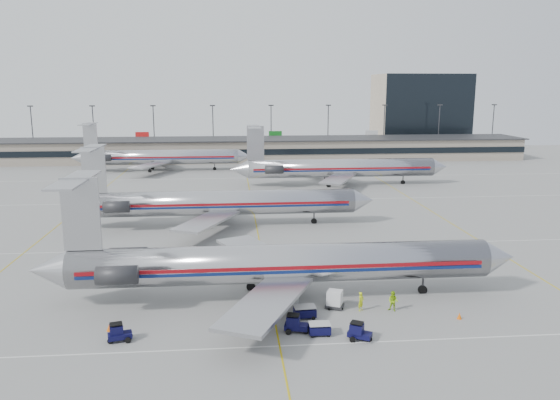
{
  "coord_description": "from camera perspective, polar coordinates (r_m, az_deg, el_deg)",
  "views": [
    {
      "loc": [
        -3.65,
        -58.67,
        20.53
      ],
      "look_at": [
        3.34,
        18.59,
        4.5
      ],
      "focal_mm": 35.0,
      "sensor_mm": 36.0,
      "label": 1
    }
  ],
  "objects": [
    {
      "name": "ramp_worker_far",
      "position": [
        52.84,
        11.73,
        -10.32
      ],
      "size": [
        1.18,
        1.13,
        1.92
      ],
      "primitive_type": "imported",
      "rotation": [
        0.0,
        0.0,
        -0.6
      ],
      "color": "#93CC13",
      "rests_on": "ground"
    },
    {
      "name": "ground",
      "position": [
        62.26,
        -1.54,
        -7.58
      ],
      "size": [
        260.0,
        260.0,
        0.0
      ],
      "primitive_type": "plane",
      "color": "gray",
      "rests_on": "ground"
    },
    {
      "name": "ramp_worker_near",
      "position": [
        52.44,
        8.46,
        -10.43
      ],
      "size": [
        0.78,
        0.77,
        1.82
      ],
      "primitive_type": "imported",
      "rotation": [
        0.0,
        0.0,
        0.73
      ],
      "color": "#C7DB14",
      "rests_on": "ground"
    },
    {
      "name": "belt_loader",
      "position": [
        53.77,
        0.11,
        -10.08
      ],
      "size": [
        4.34,
        1.9,
        2.24
      ],
      "rotation": [
        0.0,
        0.0,
        -0.17
      ],
      "color": "#A9A9A9",
      "rests_on": "ground"
    },
    {
      "name": "terminal",
      "position": [
        157.64,
        -3.83,
        5.32
      ],
      "size": [
        162.0,
        17.0,
        6.25
      ],
      "color": "gray",
      "rests_on": "ground"
    },
    {
      "name": "jet_foreground",
      "position": [
        53.8,
        -0.79,
        -6.63
      ],
      "size": [
        47.84,
        28.17,
        12.52
      ],
      "color": "#BAB9BE",
      "rests_on": "ground"
    },
    {
      "name": "jet_third_row",
      "position": [
        117.13,
        5.95,
        3.36
      ],
      "size": [
        46.91,
        28.85,
        12.83
      ],
      "color": "#BAB9BE",
      "rests_on": "ground"
    },
    {
      "name": "light_mast_row",
      "position": [
        171.12,
        -3.97,
        7.65
      ],
      "size": [
        163.6,
        0.4,
        15.28
      ],
      "color": "#38383D",
      "rests_on": "ground"
    },
    {
      "name": "cart_inner",
      "position": [
        50.56,
        2.59,
        -11.57
      ],
      "size": [
        2.03,
        1.45,
        1.11
      ],
      "rotation": [
        0.0,
        0.0,
        0.06
      ],
      "color": "black",
      "rests_on": "ground"
    },
    {
      "name": "tug_right",
      "position": [
        46.86,
        8.19,
        -13.47
      ],
      "size": [
        2.15,
        1.79,
        1.56
      ],
      "rotation": [
        0.0,
        0.0,
        -0.52
      ],
      "color": "black",
      "rests_on": "ground"
    },
    {
      "name": "jet_second_row",
      "position": [
        82.52,
        -6.74,
        -0.28
      ],
      "size": [
        46.79,
        27.55,
        12.25
      ],
      "color": "#BAB9BE",
      "rests_on": "ground"
    },
    {
      "name": "apron_markings",
      "position": [
        71.76,
        -2.05,
        -4.95
      ],
      "size": [
        160.0,
        0.15,
        0.02
      ],
      "primitive_type": "cube",
      "color": "silver",
      "rests_on": "ground"
    },
    {
      "name": "cone_right",
      "position": [
        52.93,
        18.24,
        -11.42
      ],
      "size": [
        0.57,
        0.57,
        0.59
      ],
      "primitive_type": "cone",
      "rotation": [
        0.0,
        0.0,
        0.41
      ],
      "color": "#EE5E07",
      "rests_on": "ground"
    },
    {
      "name": "uld_container",
      "position": [
        52.74,
        5.74,
        -10.29
      ],
      "size": [
        2.02,
        1.88,
        1.7
      ],
      "rotation": [
        0.0,
        0.0,
        -0.42
      ],
      "color": "#2D2D30",
      "rests_on": "ground"
    },
    {
      "name": "jet_back_row",
      "position": [
        140.05,
        -12.55,
        4.42
      ],
      "size": [
        44.3,
        27.25,
        12.11
      ],
      "color": "#BAB9BE",
      "rests_on": "ground"
    },
    {
      "name": "cart_outer",
      "position": [
        47.47,
        4.16,
        -13.26
      ],
      "size": [
        1.82,
        1.26,
        1.03
      ],
      "rotation": [
        0.0,
        0.0,
        -0.01
      ],
      "color": "black",
      "rests_on": "ground"
    },
    {
      "name": "tug_left",
      "position": [
        48.08,
        -16.53,
        -13.18
      ],
      "size": [
        2.11,
        1.43,
        1.57
      ],
      "rotation": [
        0.0,
        0.0,
        0.26
      ],
      "color": "black",
      "rests_on": "ground"
    },
    {
      "name": "cone_left",
      "position": [
        50.3,
        -17.41,
        -12.59
      ],
      "size": [
        0.5,
        0.5,
        0.63
      ],
      "primitive_type": "cone",
      "rotation": [
        0.0,
        0.0,
        0.08
      ],
      "color": "#EE5E07",
      "rests_on": "ground"
    },
    {
      "name": "distant_building",
      "position": [
        198.04,
        14.37,
        8.99
      ],
      "size": [
        30.0,
        20.0,
        25.0
      ],
      "primitive_type": "cube",
      "color": "tan",
      "rests_on": "ground"
    },
    {
      "name": "tug_center",
      "position": [
        47.73,
        1.57,
        -12.83
      ],
      "size": [
        2.18,
        1.45,
        1.62
      ],
      "rotation": [
        0.0,
        0.0,
        -0.24
      ],
      "color": "black",
      "rests_on": "ground"
    }
  ]
}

